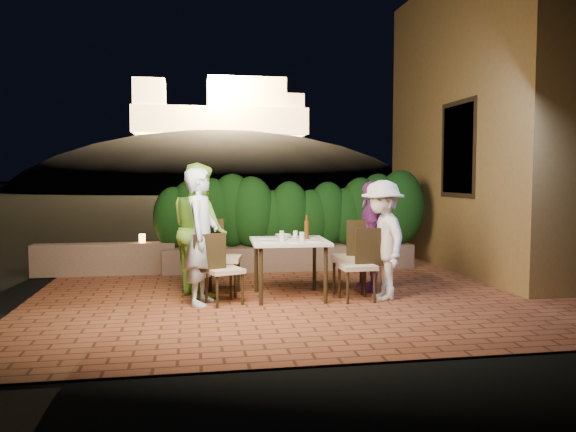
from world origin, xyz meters
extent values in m
plane|color=black|center=(0.00, 0.00, -0.02)|extent=(400.00, 400.00, 0.00)
cube|color=brown|center=(0.00, 0.50, -0.07)|extent=(7.00, 6.00, 0.15)
cube|color=olive|center=(3.60, 2.00, 2.50)|extent=(1.60, 5.00, 5.00)
cube|color=black|center=(2.82, 1.50, 2.00)|extent=(0.08, 1.00, 1.40)
cube|color=black|center=(2.81, 1.50, 2.00)|extent=(0.06, 1.15, 1.55)
cube|color=brown|center=(0.20, 2.30, 0.20)|extent=(4.20, 0.55, 0.40)
cube|color=brown|center=(-2.80, 2.30, 0.25)|extent=(2.20, 0.30, 0.50)
ellipsoid|color=black|center=(2.00, 60.00, -4.00)|extent=(52.00, 40.00, 22.00)
cylinder|color=white|center=(-0.47, -0.04, 0.76)|extent=(0.20, 0.20, 0.01)
cylinder|color=white|center=(-0.45, 0.35, 0.76)|extent=(0.23, 0.23, 0.01)
cylinder|color=white|center=(0.10, -0.10, 0.76)|extent=(0.21, 0.21, 0.01)
cylinder|color=white|center=(0.13, 0.36, 0.76)|extent=(0.20, 0.20, 0.01)
cylinder|color=white|center=(-0.20, 0.15, 0.76)|extent=(0.21, 0.21, 0.01)
cylinder|color=white|center=(-0.15, -0.18, 0.76)|extent=(0.22, 0.22, 0.01)
cylinder|color=silver|center=(-0.31, 0.00, 0.80)|extent=(0.06, 0.06, 0.11)
cylinder|color=silver|center=(-0.26, 0.34, 0.80)|extent=(0.06, 0.06, 0.10)
cylinder|color=silver|center=(-0.05, 0.00, 0.81)|extent=(0.07, 0.07, 0.11)
cylinder|color=silver|center=(-0.09, 0.24, 0.80)|extent=(0.06, 0.06, 0.11)
imported|color=white|center=(-0.23, 0.39, 0.77)|extent=(0.25, 0.25, 0.05)
imported|color=silver|center=(-1.31, -0.07, 0.83)|extent=(0.55, 0.69, 1.67)
imported|color=#89D943|center=(-1.33, 0.48, 0.87)|extent=(0.91, 1.02, 1.74)
imported|color=white|center=(0.96, -0.16, 0.76)|extent=(0.63, 1.02, 1.52)
imported|color=#6C2674|center=(0.98, 0.37, 0.75)|extent=(0.61, 0.95, 1.50)
cylinder|color=orange|center=(-2.21, 2.30, 0.57)|extent=(0.10, 0.10, 0.14)
camera|label=1|loc=(-1.42, -6.93, 1.56)|focal=35.00mm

